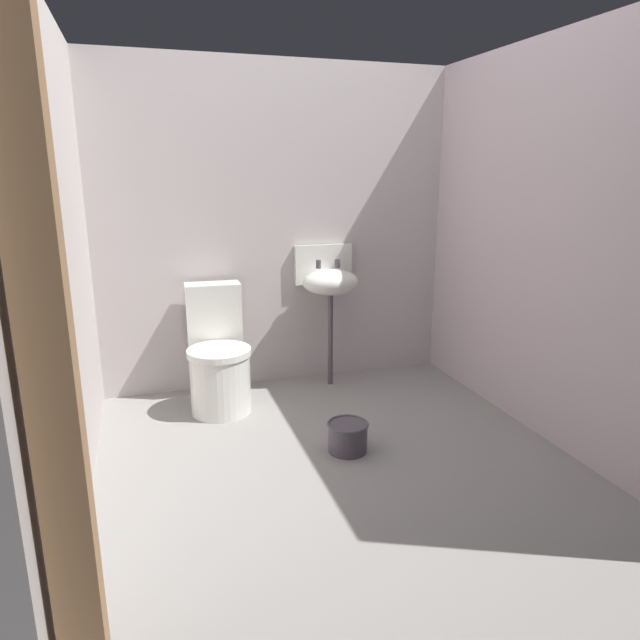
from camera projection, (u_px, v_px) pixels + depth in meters
ground_plane at (338, 468)px, 3.04m from camera, size 2.86×2.96×0.08m
wall_back at (276, 229)px, 3.97m from camera, size 2.86×0.10×2.21m
wall_left at (54, 265)px, 2.47m from camera, size 0.10×2.76×2.21m
wall_right at (548, 243)px, 3.21m from camera, size 0.10×2.76×2.21m
wooden_door_post at (46, 342)px, 1.37m from camera, size 0.12×0.12×2.21m
toilet_near_wall at (218, 359)px, 3.66m from camera, size 0.42×0.61×0.78m
sink at (329, 281)px, 3.96m from camera, size 0.42×0.35×0.99m
bucket at (348, 436)px, 3.13m from camera, size 0.23×0.23×0.17m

